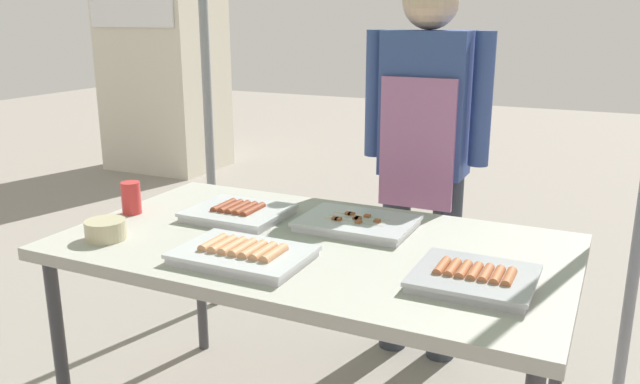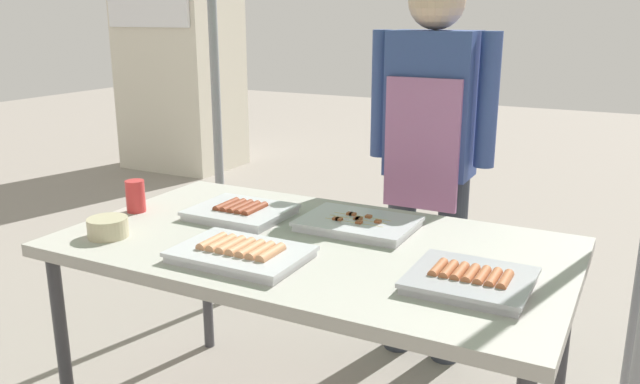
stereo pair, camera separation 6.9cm
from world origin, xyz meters
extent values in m
cube|color=#B7B2A8|center=(0.00, 0.00, 0.73)|extent=(1.60, 0.90, 0.04)
cylinder|color=#3F3F44|center=(-0.74, -0.39, 0.35)|extent=(0.04, 0.04, 0.71)
cylinder|color=#3F3F44|center=(-0.74, 0.39, 0.35)|extent=(0.04, 0.04, 0.71)
cylinder|color=#3F3F44|center=(0.74, 0.39, 0.35)|extent=(0.04, 0.04, 0.71)
cylinder|color=gray|center=(-0.95, 0.80, 1.14)|extent=(0.04, 0.04, 2.28)
cube|color=silver|center=(-0.35, 0.11, 0.76)|extent=(0.32, 0.27, 0.02)
cube|color=silver|center=(-0.35, 0.11, 0.78)|extent=(0.33, 0.29, 0.01)
cylinder|color=brown|center=(-0.41, 0.11, 0.78)|extent=(0.03, 0.13, 0.03)
cylinder|color=brown|center=(-0.38, 0.11, 0.78)|extent=(0.03, 0.13, 0.03)
cylinder|color=brown|center=(-0.35, 0.11, 0.78)|extent=(0.03, 0.13, 0.03)
cylinder|color=brown|center=(-0.32, 0.11, 0.78)|extent=(0.03, 0.13, 0.03)
cylinder|color=brown|center=(-0.29, 0.11, 0.78)|extent=(0.03, 0.13, 0.03)
cube|color=silver|center=(0.08, 0.18, 0.76)|extent=(0.37, 0.26, 0.02)
cube|color=silver|center=(0.08, 0.18, 0.78)|extent=(0.38, 0.27, 0.01)
cylinder|color=tan|center=(0.08, 0.14, 0.78)|extent=(0.21, 0.01, 0.01)
cube|color=#9E512D|center=(0.10, 0.14, 0.78)|extent=(0.02, 0.02, 0.02)
cube|color=#9E512D|center=(0.01, 0.14, 0.78)|extent=(0.02, 0.02, 0.02)
cube|color=#9E512D|center=(0.02, 0.14, 0.78)|extent=(0.02, 0.02, 0.02)
cylinder|color=tan|center=(0.08, 0.18, 0.78)|extent=(0.21, 0.01, 0.01)
cube|color=#9E512D|center=(0.15, 0.18, 0.78)|extent=(0.02, 0.02, 0.02)
cube|color=#9E512D|center=(0.07, 0.18, 0.78)|extent=(0.02, 0.02, 0.02)
cube|color=#9E512D|center=(0.08, 0.18, 0.78)|extent=(0.02, 0.02, 0.02)
cylinder|color=tan|center=(0.08, 0.22, 0.78)|extent=(0.21, 0.01, 0.01)
cube|color=#9E512D|center=(0.10, 0.22, 0.78)|extent=(0.02, 0.02, 0.02)
cube|color=#9E512D|center=(0.04, 0.22, 0.78)|extent=(0.02, 0.02, 0.02)
cube|color=#9E512D|center=(0.03, 0.22, 0.78)|extent=(0.02, 0.02, 0.02)
cube|color=#ADADB2|center=(0.54, -0.12, 0.76)|extent=(0.30, 0.28, 0.02)
cube|color=#ADADB2|center=(0.54, -0.12, 0.78)|extent=(0.32, 0.29, 0.01)
cylinder|color=#B7663D|center=(0.45, -0.12, 0.78)|extent=(0.03, 0.11, 0.03)
cylinder|color=#B7663D|center=(0.48, -0.12, 0.78)|extent=(0.03, 0.11, 0.03)
cylinder|color=#B7663D|center=(0.51, -0.12, 0.78)|extent=(0.03, 0.11, 0.03)
cylinder|color=#B7663D|center=(0.54, -0.12, 0.78)|extent=(0.03, 0.11, 0.03)
cylinder|color=#B7663D|center=(0.57, -0.12, 0.78)|extent=(0.03, 0.11, 0.03)
cylinder|color=#B7663D|center=(0.60, -0.12, 0.78)|extent=(0.03, 0.11, 0.03)
cylinder|color=#B7663D|center=(0.63, -0.12, 0.78)|extent=(0.03, 0.11, 0.03)
cube|color=silver|center=(-0.11, -0.24, 0.76)|extent=(0.37, 0.25, 0.02)
cube|color=silver|center=(-0.11, -0.24, 0.78)|extent=(0.39, 0.27, 0.01)
cylinder|color=tan|center=(-0.22, -0.24, 0.79)|extent=(0.03, 0.12, 0.03)
cylinder|color=tan|center=(-0.18, -0.24, 0.79)|extent=(0.03, 0.12, 0.03)
cylinder|color=tan|center=(-0.15, -0.24, 0.79)|extent=(0.03, 0.12, 0.03)
cylinder|color=tan|center=(-0.11, -0.24, 0.79)|extent=(0.03, 0.12, 0.03)
cylinder|color=tan|center=(-0.08, -0.24, 0.79)|extent=(0.03, 0.12, 0.03)
cylinder|color=tan|center=(-0.04, -0.24, 0.79)|extent=(0.03, 0.12, 0.03)
cylinder|color=tan|center=(-0.01, -0.24, 0.79)|extent=(0.03, 0.12, 0.03)
cylinder|color=#BFB28C|center=(-0.61, -0.27, 0.78)|extent=(0.13, 0.13, 0.06)
cylinder|color=red|center=(-0.72, -0.02, 0.81)|extent=(0.07, 0.07, 0.12)
cylinder|color=#333842|center=(0.02, 0.78, 0.41)|extent=(0.12, 0.12, 0.81)
cylinder|color=#333842|center=(0.24, 0.78, 0.41)|extent=(0.12, 0.12, 0.81)
cube|color=#384C8C|center=(0.13, 0.78, 1.10)|extent=(0.34, 0.20, 0.58)
cube|color=#B26B9E|center=(0.13, 0.67, 0.96)|extent=(0.30, 0.02, 0.52)
cylinder|color=#384C8C|center=(-0.09, 0.78, 1.13)|extent=(0.08, 0.08, 0.52)
cylinder|color=#384C8C|center=(0.35, 0.78, 1.13)|extent=(0.08, 0.08, 0.52)
sphere|color=#D8B293|center=(0.13, 0.78, 1.50)|extent=(0.22, 0.22, 0.22)
cube|color=beige|center=(-3.14, 3.21, 0.95)|extent=(1.00, 0.77, 1.90)
cube|color=white|center=(-3.14, 2.81, 1.52)|extent=(0.90, 0.03, 0.36)
cube|color=#B7B2A8|center=(-3.12, 3.34, 0.92)|extent=(0.71, 0.78, 1.85)
cube|color=#338CBF|center=(-3.12, 2.93, 1.48)|extent=(0.64, 0.03, 0.36)
camera|label=1|loc=(0.85, -1.74, 1.45)|focal=36.12mm
camera|label=2|loc=(0.91, -1.71, 1.45)|focal=36.12mm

